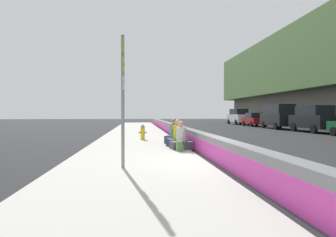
% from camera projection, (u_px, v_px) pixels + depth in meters
% --- Properties ---
extents(ground_plane, '(160.00, 160.00, 0.00)m').
position_uv_depth(ground_plane, '(220.00, 165.00, 9.43)').
color(ground_plane, '#232326').
rests_on(ground_plane, ground).
extents(sidewalk_strip, '(80.00, 4.40, 0.14)m').
position_uv_depth(sidewalk_strip, '(135.00, 164.00, 9.16)').
color(sidewalk_strip, '#B5B2A8').
rests_on(sidewalk_strip, ground_plane).
extents(jersey_barrier, '(76.00, 0.45, 0.85)m').
position_uv_depth(jersey_barrier, '(220.00, 152.00, 9.42)').
color(jersey_barrier, slate).
rests_on(jersey_barrier, ground_plane).
extents(route_sign_post, '(0.44, 0.09, 3.60)m').
position_uv_depth(route_sign_post, '(123.00, 91.00, 8.16)').
color(route_sign_post, gray).
rests_on(route_sign_post, sidewalk_strip).
extents(fire_hydrant, '(0.26, 0.46, 0.88)m').
position_uv_depth(fire_hydrant, '(143.00, 132.00, 17.13)').
color(fire_hydrant, gold).
rests_on(fire_hydrant, sidewalk_strip).
extents(seated_person_foreground, '(0.82, 0.93, 1.18)m').
position_uv_depth(seated_person_foreground, '(181.00, 140.00, 12.52)').
color(seated_person_foreground, '#424247').
rests_on(seated_person_foreground, sidewalk_strip).
extents(seated_person_middle, '(0.97, 1.05, 1.22)m').
position_uv_depth(seated_person_middle, '(178.00, 138.00, 13.50)').
color(seated_person_middle, '#23284C').
rests_on(seated_person_middle, sidewalk_strip).
extents(seated_person_rear, '(0.87, 0.94, 1.06)m').
position_uv_depth(seated_person_rear, '(174.00, 137.00, 14.64)').
color(seated_person_rear, '#23284C').
rests_on(seated_person_rear, sidewalk_strip).
extents(seated_person_far, '(0.94, 1.03, 1.20)m').
position_uv_depth(seated_person_far, '(174.00, 135.00, 15.56)').
color(seated_person_far, '#23284C').
rests_on(seated_person_far, sidewalk_strip).
extents(backpack, '(0.32, 0.28, 0.40)m').
position_uv_depth(backpack, '(180.00, 146.00, 11.78)').
color(backpack, '#4C7A3D').
rests_on(backpack, sidewalk_strip).
extents(parked_car_fourth, '(4.82, 2.10, 2.28)m').
position_uv_depth(parked_car_fourth, '(314.00, 119.00, 25.64)').
color(parked_car_fourth, black).
rests_on(parked_car_fourth, ground_plane).
extents(parked_car_midline, '(5.16, 2.24, 2.56)m').
position_uv_depth(parked_car_midline, '(278.00, 116.00, 31.53)').
color(parked_car_midline, black).
rests_on(parked_car_midline, ground_plane).
extents(parked_car_far, '(4.55, 2.05, 1.71)m').
position_uv_depth(parked_car_far, '(254.00, 119.00, 37.95)').
color(parked_car_far, maroon).
rests_on(parked_car_far, ground_plane).
extents(parked_car_farther, '(4.87, 2.21, 2.28)m').
position_uv_depth(parked_car_farther, '(238.00, 116.00, 44.45)').
color(parked_car_farther, silver).
rests_on(parked_car_farther, ground_plane).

